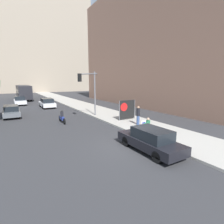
{
  "coord_description": "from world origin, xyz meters",
  "views": [
    {
      "loc": [
        -6.7,
        -8.51,
        4.26
      ],
      "look_at": [
        1.1,
        4.53,
        1.51
      ],
      "focal_mm": 28.0,
      "sensor_mm": 36.0,
      "label": 1
    }
  ],
  "objects_px": {
    "seated_protester": "(148,125)",
    "parked_car_curbside": "(150,140)",
    "car_on_road_nearest": "(11,111)",
    "motorcycle_on_road": "(62,117)",
    "city_bus_on_road": "(24,92)",
    "traffic_light_pole": "(89,86)",
    "jogger_on_sidewalk": "(138,115)",
    "car_on_road_midblock": "(47,103)",
    "car_on_road_distant": "(20,100)",
    "protest_banner": "(127,109)"
  },
  "relations": [
    {
      "from": "seated_protester",
      "to": "motorcycle_on_road",
      "type": "bearing_deg",
      "value": 141.91
    },
    {
      "from": "seated_protester",
      "to": "car_on_road_nearest",
      "type": "height_order",
      "value": "car_on_road_nearest"
    },
    {
      "from": "protest_banner",
      "to": "car_on_road_midblock",
      "type": "distance_m",
      "value": 15.21
    },
    {
      "from": "seated_protester",
      "to": "car_on_road_distant",
      "type": "height_order",
      "value": "car_on_road_distant"
    },
    {
      "from": "seated_protester",
      "to": "parked_car_curbside",
      "type": "distance_m",
      "value": 3.48
    },
    {
      "from": "parked_car_curbside",
      "to": "car_on_road_distant",
      "type": "xyz_separation_m",
      "value": [
        -5.38,
        27.44,
        0.04
      ]
    },
    {
      "from": "car_on_road_distant",
      "to": "motorcycle_on_road",
      "type": "distance_m",
      "value": 17.57
    },
    {
      "from": "seated_protester",
      "to": "city_bus_on_road",
      "type": "relative_size",
      "value": 0.11
    },
    {
      "from": "protest_banner",
      "to": "motorcycle_on_road",
      "type": "xyz_separation_m",
      "value": [
        -6.17,
        2.74,
        -0.69
      ]
    },
    {
      "from": "seated_protester",
      "to": "car_on_road_distant",
      "type": "relative_size",
      "value": 0.26
    },
    {
      "from": "protest_banner",
      "to": "traffic_light_pole",
      "type": "bearing_deg",
      "value": 127.95
    },
    {
      "from": "traffic_light_pole",
      "to": "jogger_on_sidewalk",
      "type": "bearing_deg",
      "value": -67.81
    },
    {
      "from": "car_on_road_midblock",
      "to": "parked_car_curbside",
      "type": "bearing_deg",
      "value": -85.0
    },
    {
      "from": "protest_banner",
      "to": "car_on_road_distant",
      "type": "relative_size",
      "value": 0.45
    },
    {
      "from": "city_bus_on_road",
      "to": "jogger_on_sidewalk",
      "type": "bearing_deg",
      "value": -76.89
    },
    {
      "from": "city_bus_on_road",
      "to": "motorcycle_on_road",
      "type": "relative_size",
      "value": 4.84
    },
    {
      "from": "city_bus_on_road",
      "to": "car_on_road_midblock",
      "type": "bearing_deg",
      "value": -81.55
    },
    {
      "from": "parked_car_curbside",
      "to": "car_on_road_midblock",
      "type": "height_order",
      "value": "car_on_road_midblock"
    },
    {
      "from": "seated_protester",
      "to": "car_on_road_distant",
      "type": "bearing_deg",
      "value": 125.84
    },
    {
      "from": "car_on_road_nearest",
      "to": "car_on_road_distant",
      "type": "xyz_separation_m",
      "value": [
        1.6,
        11.25,
        0.07
      ]
    },
    {
      "from": "parked_car_curbside",
      "to": "motorcycle_on_road",
      "type": "xyz_separation_m",
      "value": [
        -2.61,
        10.09,
        -0.17
      ]
    },
    {
      "from": "car_on_road_nearest",
      "to": "city_bus_on_road",
      "type": "distance_m",
      "value": 20.24
    },
    {
      "from": "seated_protester",
      "to": "traffic_light_pole",
      "type": "relative_size",
      "value": 0.23
    },
    {
      "from": "protest_banner",
      "to": "city_bus_on_road",
      "type": "height_order",
      "value": "city_bus_on_road"
    },
    {
      "from": "jogger_on_sidewalk",
      "to": "motorcycle_on_road",
      "type": "xyz_separation_m",
      "value": [
        -5.8,
        5.03,
        -0.5
      ]
    },
    {
      "from": "seated_protester",
      "to": "city_bus_on_road",
      "type": "distance_m",
      "value": 34.15
    },
    {
      "from": "car_on_road_midblock",
      "to": "car_on_road_distant",
      "type": "distance_m",
      "value": 6.85
    },
    {
      "from": "jogger_on_sidewalk",
      "to": "car_on_road_nearest",
      "type": "relative_size",
      "value": 0.37
    },
    {
      "from": "car_on_road_nearest",
      "to": "car_on_road_distant",
      "type": "relative_size",
      "value": 1.02
    },
    {
      "from": "car_on_road_nearest",
      "to": "motorcycle_on_road",
      "type": "relative_size",
      "value": 2.1
    },
    {
      "from": "parked_car_curbside",
      "to": "city_bus_on_road",
      "type": "distance_m",
      "value": 36.43
    },
    {
      "from": "protest_banner",
      "to": "parked_car_curbside",
      "type": "distance_m",
      "value": 8.18
    },
    {
      "from": "jogger_on_sidewalk",
      "to": "protest_banner",
      "type": "distance_m",
      "value": 2.33
    },
    {
      "from": "seated_protester",
      "to": "parked_car_curbside",
      "type": "height_order",
      "value": "parked_car_curbside"
    },
    {
      "from": "car_on_road_midblock",
      "to": "traffic_light_pole",
      "type": "bearing_deg",
      "value": -75.8
    },
    {
      "from": "seated_protester",
      "to": "protest_banner",
      "type": "xyz_separation_m",
      "value": [
        1.29,
        4.71,
        0.45
      ]
    },
    {
      "from": "city_bus_on_road",
      "to": "parked_car_curbside",
      "type": "bearing_deg",
      "value": -83.6
    },
    {
      "from": "car_on_road_nearest",
      "to": "car_on_road_midblock",
      "type": "height_order",
      "value": "car_on_road_midblock"
    },
    {
      "from": "protest_banner",
      "to": "car_on_road_midblock",
      "type": "xyz_separation_m",
      "value": [
        -5.45,
        14.19,
        -0.5
      ]
    },
    {
      "from": "protest_banner",
      "to": "car_on_road_nearest",
      "type": "height_order",
      "value": "protest_banner"
    },
    {
      "from": "protest_banner",
      "to": "parked_car_curbside",
      "type": "relative_size",
      "value": 0.46
    },
    {
      "from": "traffic_light_pole",
      "to": "parked_car_curbside",
      "type": "bearing_deg",
      "value": -94.28
    },
    {
      "from": "jogger_on_sidewalk",
      "to": "car_on_road_midblock",
      "type": "height_order",
      "value": "jogger_on_sidewalk"
    },
    {
      "from": "parked_car_curbside",
      "to": "car_on_road_nearest",
      "type": "height_order",
      "value": "parked_car_curbside"
    },
    {
      "from": "car_on_road_distant",
      "to": "car_on_road_nearest",
      "type": "bearing_deg",
      "value": -98.07
    },
    {
      "from": "motorcycle_on_road",
      "to": "car_on_road_distant",
      "type": "bearing_deg",
      "value": 99.07
    },
    {
      "from": "seated_protester",
      "to": "protest_banner",
      "type": "relative_size",
      "value": 0.58
    },
    {
      "from": "jogger_on_sidewalk",
      "to": "parked_car_curbside",
      "type": "relative_size",
      "value": 0.39
    },
    {
      "from": "parked_car_curbside",
      "to": "city_bus_on_road",
      "type": "height_order",
      "value": "city_bus_on_road"
    },
    {
      "from": "parked_car_curbside",
      "to": "city_bus_on_road",
      "type": "xyz_separation_m",
      "value": [
        -4.06,
        36.18,
        1.11
      ]
    }
  ]
}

